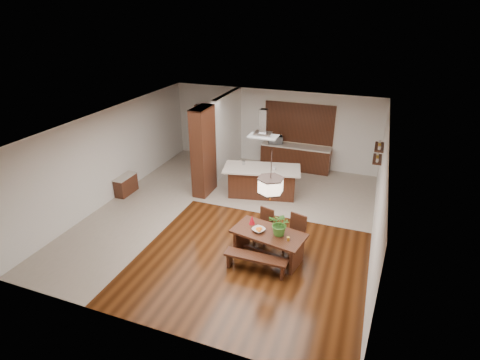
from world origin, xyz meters
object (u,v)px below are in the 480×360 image
at_px(dining_table, 268,239).
at_px(kitchen_island, 262,181).
at_px(fruit_bowl, 259,230).
at_px(hallway_console, 126,185).
at_px(dining_chair_left, 263,226).
at_px(range_hood, 264,123).
at_px(dining_bench, 256,264).
at_px(foliage_plant, 280,224).
at_px(microwave, 275,140).
at_px(pendant_lantern, 271,175).
at_px(dining_chair_right, 294,235).
at_px(island_cup, 274,169).

distance_m(dining_table, kitchen_island, 3.36).
xyz_separation_m(dining_table, fruit_bowl, (-0.25, -0.04, 0.23)).
distance_m(hallway_console, dining_chair_left, 5.21).
xyz_separation_m(hallway_console, range_hood, (4.27, 1.44, 2.15)).
xyz_separation_m(kitchen_island, range_hood, (-0.00, 0.00, 1.95)).
distance_m(fruit_bowl, kitchen_island, 3.33).
xyz_separation_m(hallway_console, dining_bench, (5.30, -2.35, -0.10)).
relative_size(foliage_plant, microwave, 1.12).
bearing_deg(dining_chair_left, range_hood, 123.76).
distance_m(kitchen_island, range_hood, 1.95).
relative_size(dining_bench, pendant_lantern, 1.14).
xyz_separation_m(dining_bench, kitchen_island, (-1.03, 3.78, 0.31)).
height_order(pendant_lantern, microwave, pendant_lantern).
xyz_separation_m(foliage_plant, fruit_bowl, (-0.53, -0.03, -0.26)).
height_order(fruit_bowl, kitchen_island, kitchen_island).
xyz_separation_m(dining_chair_right, fruit_bowl, (-0.78, -0.48, 0.26)).
bearing_deg(island_cup, kitchen_island, 168.40).
height_order(dining_chair_right, kitchen_island, kitchen_island).
relative_size(kitchen_island, island_cup, 20.45).
height_order(dining_chair_left, kitchen_island, kitchen_island).
bearing_deg(range_hood, pendant_lantern, -70.09).
bearing_deg(dining_table, kitchen_island, 109.93).
relative_size(dining_chair_right, pendant_lantern, 0.77).
xyz_separation_m(dining_table, microwave, (-1.42, 5.69, 0.56)).
distance_m(dining_chair_left, range_hood, 3.35).
bearing_deg(island_cup, dining_chair_left, -80.44).
bearing_deg(hallway_console, pendant_lantern, -17.66).
xyz_separation_m(dining_chair_right, island_cup, (-1.28, 2.64, 0.55)).
bearing_deg(dining_chair_left, island_cup, 115.56).
bearing_deg(range_hood, dining_bench, -74.84).
xyz_separation_m(foliage_plant, microwave, (-1.70, 5.70, 0.07)).
distance_m(pendant_lantern, island_cup, 3.38).
distance_m(pendant_lantern, foliage_plant, 1.25).
bearing_deg(hallway_console, kitchen_island, 18.59).
bearing_deg(kitchen_island, dining_table, -82.49).
distance_m(dining_chair_right, island_cup, 2.98).
bearing_deg(hallway_console, foliage_plant, -16.93).
xyz_separation_m(pendant_lantern, foliage_plant, (0.28, -0.01, -1.22)).
xyz_separation_m(dining_bench, pendant_lantern, (0.12, 0.62, 2.03)).
distance_m(foliage_plant, kitchen_island, 3.51).
distance_m(dining_bench, island_cup, 3.85).
height_order(dining_bench, fruit_bowl, fruit_bowl).
relative_size(hallway_console, fruit_bowl, 2.90).
xyz_separation_m(hallway_console, dining_chair_left, (5.09, -1.12, 0.15)).
relative_size(dining_table, microwave, 3.61).
bearing_deg(foliage_plant, dining_table, 178.09).
height_order(hallway_console, island_cup, island_cup).
distance_m(dining_table, dining_bench, 0.71).
height_order(hallway_console, range_hood, range_hood).
bearing_deg(dining_bench, hallway_console, 156.11).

